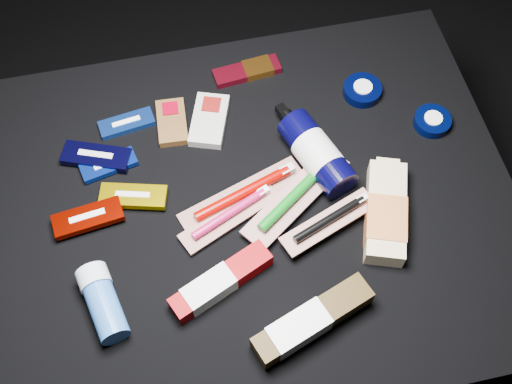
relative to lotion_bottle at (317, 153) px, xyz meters
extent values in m
plane|color=black|center=(-0.14, -0.06, -0.43)|extent=(3.00, 3.00, 0.00)
cube|color=black|center=(-0.14, -0.06, -0.23)|extent=(0.98, 0.78, 0.40)
cube|color=#143C9B|center=(-0.34, 0.16, -0.03)|extent=(0.11, 0.06, 0.01)
cube|color=white|center=(-0.34, 0.16, -0.03)|extent=(0.06, 0.02, 0.01)
cube|color=#0C2A9A|center=(-0.38, 0.07, -0.03)|extent=(0.11, 0.06, 0.01)
cube|color=white|center=(-0.38, 0.07, -0.02)|extent=(0.05, 0.02, 0.01)
cube|color=black|center=(-0.40, 0.09, -0.02)|extent=(0.14, 0.09, 0.01)
cube|color=beige|center=(-0.40, 0.09, -0.02)|extent=(0.07, 0.03, 0.02)
cube|color=#BA9C00|center=(-0.35, -0.01, -0.02)|extent=(0.13, 0.07, 0.01)
cube|color=silver|center=(-0.35, -0.01, -0.02)|extent=(0.06, 0.03, 0.02)
cube|color=#750900|center=(-0.43, -0.04, -0.02)|extent=(0.13, 0.06, 0.01)
cube|color=white|center=(-0.43, -0.04, -0.02)|extent=(0.06, 0.02, 0.02)
cube|color=brown|center=(-0.25, 0.15, -0.03)|extent=(0.06, 0.11, 0.02)
cube|color=maroon|center=(-0.25, 0.17, -0.02)|extent=(0.03, 0.03, 0.02)
cube|color=#B0B1AA|center=(-0.18, 0.13, -0.02)|extent=(0.10, 0.13, 0.02)
cube|color=maroon|center=(-0.17, 0.16, -0.02)|extent=(0.04, 0.04, 0.02)
cube|color=maroon|center=(-0.08, 0.24, -0.03)|extent=(0.14, 0.06, 0.01)
cube|color=#945619|center=(-0.06, 0.24, -0.03)|extent=(0.06, 0.05, 0.02)
cylinder|color=black|center=(0.00, 0.00, 0.00)|extent=(0.12, 0.18, 0.07)
cylinder|color=silver|center=(0.00, -0.01, 0.00)|extent=(0.09, 0.09, 0.07)
cylinder|color=black|center=(-0.03, 0.09, 0.00)|extent=(0.03, 0.03, 0.02)
cube|color=black|center=(-0.04, 0.11, -0.01)|extent=(0.03, 0.03, 0.01)
cylinder|color=black|center=(0.13, 0.14, -0.02)|extent=(0.08, 0.08, 0.02)
cylinder|color=silver|center=(0.13, 0.14, -0.02)|extent=(0.04, 0.04, 0.02)
cylinder|color=black|center=(0.24, 0.04, -0.02)|extent=(0.07, 0.07, 0.02)
cylinder|color=white|center=(0.24, 0.04, -0.02)|extent=(0.03, 0.03, 0.02)
cube|color=beige|center=(0.09, -0.14, -0.01)|extent=(0.13, 0.20, 0.04)
cube|color=#BD6C35|center=(0.08, -0.16, -0.01)|extent=(0.10, 0.11, 0.04)
cube|color=beige|center=(0.12, -0.05, -0.01)|extent=(0.05, 0.03, 0.03)
cylinder|color=#2C5FAD|center=(-0.41, -0.22, -0.01)|extent=(0.07, 0.11, 0.05)
cylinder|color=silver|center=(-0.43, -0.16, -0.01)|extent=(0.06, 0.05, 0.05)
cube|color=#A5A09A|center=(-0.15, -0.05, -0.03)|extent=(0.25, 0.13, 0.01)
cylinder|color=#7A0300|center=(-0.15, -0.05, -0.02)|extent=(0.19, 0.08, 0.02)
cube|color=beige|center=(-0.06, -0.01, -0.02)|extent=(0.03, 0.02, 0.01)
cube|color=#B0A9A6|center=(-0.18, -0.08, -0.02)|extent=(0.20, 0.12, 0.01)
cylinder|color=#A11046|center=(-0.18, -0.08, -0.01)|extent=(0.15, 0.08, 0.02)
cube|color=white|center=(-0.11, -0.05, -0.01)|extent=(0.03, 0.02, 0.01)
cube|color=beige|center=(-0.06, -0.07, -0.02)|extent=(0.23, 0.19, 0.01)
cylinder|color=#086212|center=(-0.06, -0.07, 0.00)|extent=(0.17, 0.13, 0.02)
cube|color=silver|center=(0.02, -0.02, 0.00)|extent=(0.03, 0.03, 0.01)
cube|color=#ACA3A0|center=(-0.01, -0.14, -0.01)|extent=(0.19, 0.11, 0.01)
cylinder|color=black|center=(-0.01, -0.14, 0.00)|extent=(0.14, 0.07, 0.01)
cube|color=silver|center=(0.05, -0.11, 0.00)|extent=(0.02, 0.02, 0.01)
cube|color=#890003|center=(-0.22, -0.20, -0.02)|extent=(0.19, 0.11, 0.03)
cube|color=beige|center=(-0.24, -0.21, -0.02)|extent=(0.10, 0.08, 0.04)
cube|color=#36250B|center=(-0.09, -0.30, -0.01)|extent=(0.22, 0.12, 0.04)
cube|color=silver|center=(-0.11, -0.31, -0.01)|extent=(0.11, 0.08, 0.04)
camera|label=1|loc=(-0.25, -0.60, 1.00)|focal=45.00mm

